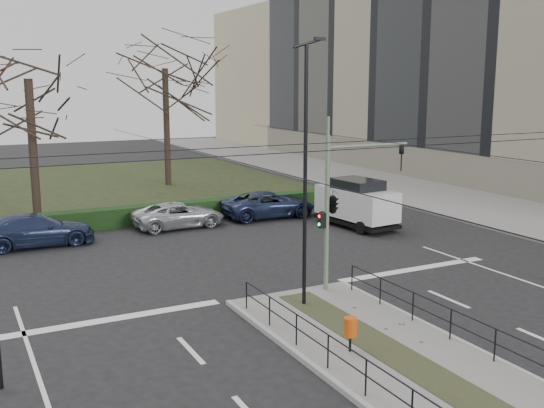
{
  "coord_description": "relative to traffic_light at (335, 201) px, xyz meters",
  "views": [
    {
      "loc": [
        -10.28,
        -13.85,
        7.3
      ],
      "look_at": [
        1.18,
        8.49,
        2.56
      ],
      "focal_mm": 42.0,
      "sensor_mm": 36.0,
      "label": 1
    }
  ],
  "objects": [
    {
      "name": "apartment_block",
      "position": [
        26.37,
        19.47,
        7.08
      ],
      "size": [
        13.09,
        52.1,
        21.64
      ],
      "color": "#BFB18A",
      "rests_on": "ground"
    },
    {
      "name": "litter_bin",
      "position": [
        -2.55,
        -4.84,
        -2.49
      ],
      "size": [
        0.37,
        0.37,
        0.96
      ],
      "color": "black",
      "rests_on": "median_island"
    },
    {
      "name": "white_van",
      "position": [
        6.78,
        8.43,
        -2.02
      ],
      "size": [
        2.53,
        4.89,
        2.49
      ],
      "color": "silver",
      "rests_on": "ground"
    },
    {
      "name": "hedge",
      "position": [
        -7.6,
        14.1,
        -2.82
      ],
      "size": [
        38.0,
        1.0,
        1.0
      ],
      "primitive_type": "cube",
      "color": "black",
      "rests_on": "ground"
    },
    {
      "name": "catenary",
      "position": [
        -1.6,
        -2.88,
        0.1
      ],
      "size": [
        20.0,
        34.0,
        6.0
      ],
      "color": "black",
      "rests_on": "ground"
    },
    {
      "name": "median_railing",
      "position": [
        -1.6,
        -7.1,
        -2.34
      ],
      "size": [
        4.14,
        13.24,
        0.92
      ],
      "color": "black",
      "rests_on": "median_island"
    },
    {
      "name": "parked_car_fourth",
      "position": [
        -1.48,
        12.46,
        -2.66
      ],
      "size": [
        4.81,
        2.37,
        1.31
      ],
      "primitive_type": "imported",
      "rotation": [
        0.0,
        0.0,
        1.61
      ],
      "color": "#AEB0B6",
      "rests_on": "ground"
    },
    {
      "name": "ground",
      "position": [
        -1.6,
        -4.5,
        -3.32
      ],
      "size": [
        140.0,
        140.0,
        0.0
      ],
      "primitive_type": "plane",
      "color": "black",
      "rests_on": "ground"
    },
    {
      "name": "bare_tree_near",
      "position": [
        -7.87,
        16.78,
        3.71
      ],
      "size": [
        5.79,
        5.79,
        9.94
      ],
      "color": "black",
      "rests_on": "park"
    },
    {
      "name": "traffic_light",
      "position": [
        0.0,
        0.0,
        0.0
      ],
      "size": [
        3.71,
        2.11,
        5.46
      ],
      "color": "#62755A",
      "rests_on": "median_island"
    },
    {
      "name": "median_island",
      "position": [
        -1.6,
        -7.0,
        -3.25
      ],
      "size": [
        4.4,
        15.0,
        0.14
      ],
      "primitive_type": "cube",
      "color": "slate",
      "rests_on": "ground"
    },
    {
      "name": "parked_car_third",
      "position": [
        -8.59,
        11.75,
        -2.56
      ],
      "size": [
        5.2,
        2.15,
        1.5
      ],
      "primitive_type": "imported",
      "rotation": [
        0.0,
        0.0,
        1.56
      ],
      "color": "#1F2949",
      "rests_on": "ground"
    },
    {
      "name": "bare_tree_center",
      "position": [
        2.3,
        25.84,
        4.48
      ],
      "size": [
        9.11,
        9.11,
        11.03
      ],
      "color": "black",
      "rests_on": "park"
    },
    {
      "name": "parked_car_fifth",
      "position": [
        3.8,
        12.62,
        -2.59
      ],
      "size": [
        5.29,
        2.53,
        1.45
      ],
      "primitive_type": "imported",
      "rotation": [
        0.0,
        0.0,
        1.55
      ],
      "color": "#1F2949",
      "rests_on": "ground"
    },
    {
      "name": "park",
      "position": [
        -7.6,
        27.5,
        -3.27
      ],
      "size": [
        38.0,
        26.0,
        0.1
      ],
      "primitive_type": "cube",
      "color": "black",
      "rests_on": "ground"
    },
    {
      "name": "sidewalk_east",
      "position": [
        16.4,
        17.5,
        -3.25
      ],
      "size": [
        8.0,
        90.0,
        0.14
      ],
      "primitive_type": "cube",
      "color": "slate",
      "rests_on": "ground"
    },
    {
      "name": "streetlamp_median_far",
      "position": [
        -1.75,
        -0.97,
        1.19
      ],
      "size": [
        0.72,
        0.15,
        8.6
      ],
      "color": "black",
      "rests_on": "median_island"
    }
  ]
}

